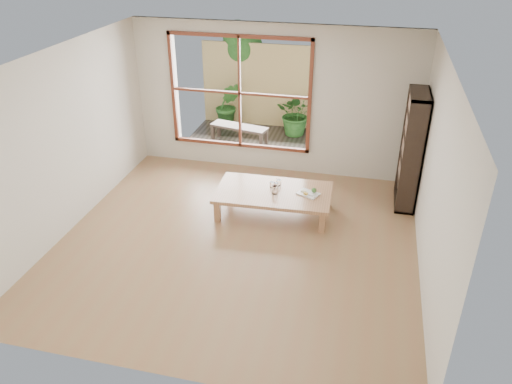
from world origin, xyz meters
TOP-DOWN VIEW (x-y plane):
  - ground at (0.00, 0.00)m, footprint 5.00×5.00m
  - low_table at (0.34, 0.89)m, footprint 1.80×1.06m
  - floor_cushion at (-0.40, 1.65)m, footprint 0.63×0.63m
  - bookshelf at (2.33, 1.72)m, footprint 0.29×0.83m
  - glass_tall at (0.37, 0.80)m, footprint 0.08×0.08m
  - glass_mid at (0.35, 0.99)m, footprint 0.06×0.06m
  - glass_short at (0.37, 1.09)m, footprint 0.07×0.07m
  - glass_small at (0.29, 1.01)m, footprint 0.07×0.07m
  - food_tray at (0.88, 0.92)m, footprint 0.37×0.33m
  - deck at (-0.60, 3.56)m, footprint 2.80×2.00m
  - garden_bench at (-0.89, 3.41)m, footprint 1.21×0.57m
  - bamboo_fence at (-0.60, 4.56)m, footprint 2.80×0.06m
  - shrub_right at (0.16, 4.14)m, footprint 0.93×0.84m
  - shrub_left at (-1.35, 4.22)m, footprint 0.64×0.57m
  - garden_tree at (-1.28, 4.86)m, footprint 1.04×0.85m

SIDE VIEW (x-z plane):
  - ground at x=0.00m, z-range 0.00..0.00m
  - deck at x=-0.60m, z-range -0.03..0.03m
  - floor_cushion at x=-0.40m, z-range 0.00..0.09m
  - garden_bench at x=-0.89m, z-range 0.15..0.52m
  - low_table at x=0.34m, z-range 0.15..0.53m
  - food_tray at x=0.88m, z-range 0.36..0.46m
  - glass_small at x=0.29m, z-range 0.39..0.48m
  - glass_mid at x=0.35m, z-range 0.39..0.48m
  - glass_short at x=0.37m, z-range 0.39..0.48m
  - glass_tall at x=0.37m, z-range 0.39..0.53m
  - shrub_right at x=0.16m, z-range 0.03..0.96m
  - shrub_left at x=-1.35m, z-range 0.02..1.03m
  - bamboo_fence at x=-0.60m, z-range 0.00..1.80m
  - bookshelf at x=2.33m, z-range 0.00..1.84m
  - garden_tree at x=-1.28m, z-range 0.52..2.74m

